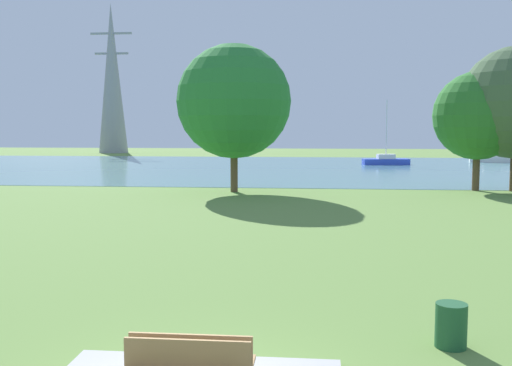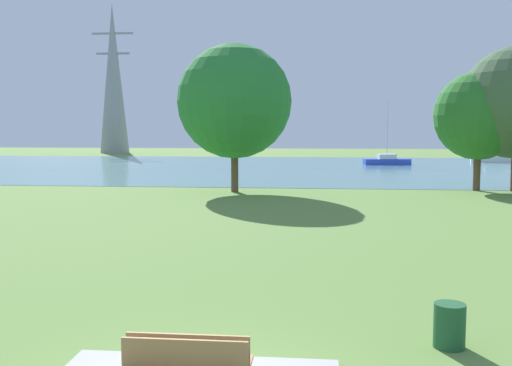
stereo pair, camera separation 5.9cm
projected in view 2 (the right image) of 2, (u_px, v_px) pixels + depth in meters
name	position (u px, v px, depth m)	size (l,w,h in m)	color
ground_plane	(281.00, 204.00, 30.22)	(160.00, 160.00, 0.00)	olive
bench_facing_water	(190.00, 365.00, 8.66)	(1.80, 0.48, 0.89)	tan
litter_bin	(449.00, 326.00, 10.58)	(0.56, 0.56, 0.80)	#1E512D
water_surface	(298.00, 167.00, 57.95)	(140.00, 40.00, 0.02)	slate
sailboat_white	(493.00, 158.00, 66.28)	(4.99, 2.34, 6.34)	white
sailboat_blue	(387.00, 160.00, 62.18)	(4.96, 2.13, 6.79)	blue
tree_west_near	(234.00, 101.00, 35.59)	(6.89, 6.89, 8.93)	brown
tree_east_far	(479.00, 116.00, 36.42)	(5.46, 5.46, 7.38)	brown
electricity_pylon	(113.00, 79.00, 90.37)	(6.40, 4.40, 22.64)	gray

